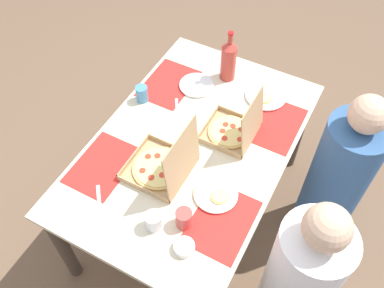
# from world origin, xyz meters

# --- Properties ---
(ground_plane) EXTENTS (6.00, 6.00, 0.00)m
(ground_plane) POSITION_xyz_m (0.00, 0.00, 0.00)
(ground_plane) COLOR brown
(dining_table) EXTENTS (1.47, 0.96, 0.72)m
(dining_table) POSITION_xyz_m (0.00, 0.00, 0.62)
(dining_table) COLOR #3F3328
(dining_table) RESTS_ON ground_plane
(placemat_near_left) EXTENTS (0.36, 0.26, 0.00)m
(placemat_near_left) POSITION_xyz_m (-0.33, -0.33, 0.72)
(placemat_near_left) COLOR red
(placemat_near_left) RESTS_ON dining_table
(placemat_near_right) EXTENTS (0.36, 0.26, 0.00)m
(placemat_near_right) POSITION_xyz_m (0.33, -0.33, 0.72)
(placemat_near_right) COLOR red
(placemat_near_right) RESTS_ON dining_table
(placemat_far_left) EXTENTS (0.36, 0.26, 0.00)m
(placemat_far_left) POSITION_xyz_m (-0.33, 0.33, 0.72)
(placemat_far_left) COLOR red
(placemat_far_left) RESTS_ON dining_table
(placemat_far_right) EXTENTS (0.36, 0.26, 0.00)m
(placemat_far_right) POSITION_xyz_m (0.33, 0.33, 0.72)
(placemat_far_right) COLOR red
(placemat_far_right) RESTS_ON dining_table
(pizza_box_edge_far) EXTENTS (0.26, 0.26, 0.29)m
(pizza_box_edge_far) POSITION_xyz_m (-0.16, 0.17, 0.77)
(pizza_box_edge_far) COLOR tan
(pizza_box_edge_far) RESTS_ON dining_table
(pizza_box_corner_right) EXTENTS (0.30, 0.30, 0.33)m
(pizza_box_corner_right) POSITION_xyz_m (0.22, -0.04, 0.77)
(pizza_box_corner_right) COLOR tan
(pizza_box_corner_right) RESTS_ON dining_table
(plate_far_right) EXTENTS (0.23, 0.23, 0.03)m
(plate_far_right) POSITION_xyz_m (-0.49, 0.21, 0.73)
(plate_far_right) COLOR white
(plate_far_right) RESTS_ON dining_table
(plate_middle) EXTENTS (0.21, 0.21, 0.03)m
(plate_middle) POSITION_xyz_m (0.22, 0.25, 0.73)
(plate_middle) COLOR white
(plate_middle) RESTS_ON dining_table
(plate_near_right) EXTENTS (0.20, 0.20, 0.02)m
(plate_near_right) POSITION_xyz_m (-0.39, -0.18, 0.73)
(plate_near_right) COLOR white
(plate_near_right) RESTS_ON dining_table
(soda_bottle) EXTENTS (0.09, 0.09, 0.32)m
(soda_bottle) POSITION_xyz_m (-0.54, -0.05, 0.85)
(soda_bottle) COLOR #B2382D
(soda_bottle) RESTS_ON dining_table
(cup_spare) EXTENTS (0.07, 0.07, 0.10)m
(cup_spare) POSITION_xyz_m (-0.15, -0.40, 0.77)
(cup_spare) COLOR teal
(cup_spare) RESTS_ON dining_table
(cup_red) EXTENTS (0.08, 0.08, 0.09)m
(cup_red) POSITION_xyz_m (0.49, 0.07, 0.77)
(cup_red) COLOR silver
(cup_red) RESTS_ON dining_table
(cup_dark) EXTENTS (0.08, 0.08, 0.10)m
(cup_dark) POSITION_xyz_m (0.42, 0.18, 0.77)
(cup_dark) COLOR #BF4742
(cup_dark) RESTS_ON dining_table
(condiment_bowl) EXTENTS (0.09, 0.09, 0.04)m
(condiment_bowl) POSITION_xyz_m (0.53, 0.24, 0.74)
(condiment_bowl) COLOR white
(condiment_bowl) RESTS_ON dining_table
(knife_by_near_left) EXTENTS (0.17, 0.15, 0.00)m
(knife_by_near_left) POSITION_xyz_m (0.52, -0.21, 0.72)
(knife_by_near_left) COLOR #B7B7BC
(knife_by_near_left) RESTS_ON dining_table
(fork_by_far_left) EXTENTS (0.17, 0.11, 0.00)m
(fork_by_far_left) POSITION_xyz_m (-0.16, -0.18, 0.72)
(fork_by_far_left) COLOR #B7B7BC
(fork_by_far_left) RESTS_ON dining_table
(diner_left_seat) EXTENTS (0.32, 0.32, 1.11)m
(diner_left_seat) POSITION_xyz_m (-0.33, 0.74, 0.50)
(diner_left_seat) COLOR #33598C
(diner_left_seat) RESTS_ON ground_plane
(diner_right_seat) EXTENTS (0.32, 0.32, 1.14)m
(diner_right_seat) POSITION_xyz_m (0.33, 0.74, 0.51)
(diner_right_seat) COLOR white
(diner_right_seat) RESTS_ON ground_plane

